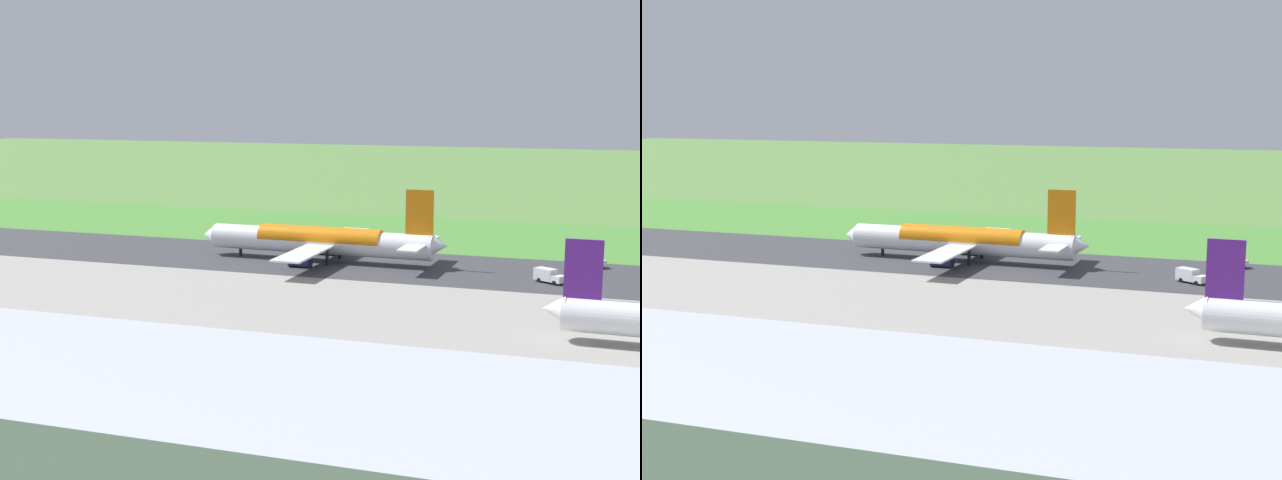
{
  "view_description": "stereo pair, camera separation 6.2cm",
  "coord_description": "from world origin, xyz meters",
  "views": [
    {
      "loc": [
        -47.72,
        174.31,
        35.0
      ],
      "look_at": [
        12.78,
        0.0,
        4.5
      ],
      "focal_mm": 50.53,
      "sensor_mm": 36.0,
      "label": 1
    },
    {
      "loc": [
        -47.78,
        174.29,
        35.0
      ],
      "look_at": [
        12.78,
        0.0,
        4.5
      ],
      "focal_mm": 50.53,
      "sensor_mm": 36.0,
      "label": 2
    }
  ],
  "objects": [
    {
      "name": "ground_plane",
      "position": [
        0.0,
        0.0,
        0.0
      ],
      "size": [
        800.0,
        800.0,
        0.0
      ],
      "primitive_type": "plane",
      "color": "#547F3D"
    },
    {
      "name": "traffic_cone_orange",
      "position": [
        7.86,
        -34.88,
        0.28
      ],
      "size": [
        0.4,
        0.4,
        0.55
      ],
      "primitive_type": "cone",
      "color": "orange",
      "rests_on": "ground"
    },
    {
      "name": "airliner_main",
      "position": [
        12.4,
        0.01,
        4.35
      ],
      "size": [
        54.03,
        44.1,
        15.88
      ],
      "color": "white",
      "rests_on": "ground"
    },
    {
      "name": "service_truck_baggage",
      "position": [
        -41.15,
        -12.51,
        1.4
      ],
      "size": [
        5.5,
        5.86,
        2.65
      ],
      "color": "silver",
      "rests_on": "ground"
    },
    {
      "name": "apron_concrete",
      "position": [
        0.0,
        46.74,
        0.03
      ],
      "size": [
        440.0,
        110.0,
        0.05
      ],
      "primitive_type": "cube",
      "color": "gray",
      "rests_on": "ground"
    },
    {
      "name": "no_stopping_sign",
      "position": [
        0.53,
        -28.83,
        1.76
      ],
      "size": [
        0.6,
        0.1,
        2.99
      ],
      "color": "slate",
      "rests_on": "ground"
    },
    {
      "name": "grass_verge_foreground",
      "position": [
        0.0,
        -31.62,
        0.02
      ],
      "size": [
        600.0,
        80.0,
        0.04
      ],
      "primitive_type": "cube",
      "color": "#478534",
      "rests_on": "ground"
    },
    {
      "name": "service_truck_fuel",
      "position": [
        -34.25,
        6.56,
        1.4
      ],
      "size": [
        6.11,
        4.98,
        2.65
      ],
      "color": "silver",
      "rests_on": "ground"
    },
    {
      "name": "runway_asphalt",
      "position": [
        0.0,
        0.0,
        0.03
      ],
      "size": [
        600.0,
        33.02,
        0.06
      ],
      "primitive_type": "cube",
      "color": "#38383D",
      "rests_on": "ground"
    }
  ]
}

